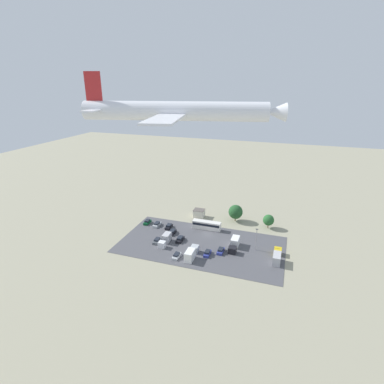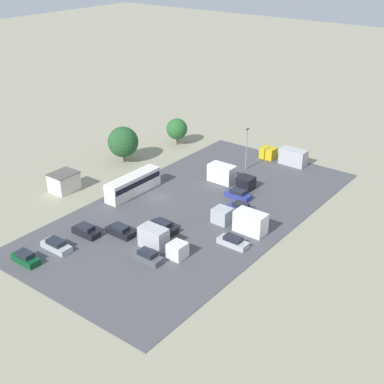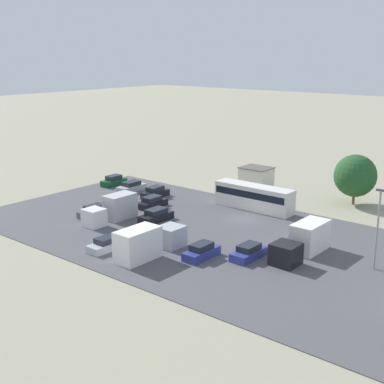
# 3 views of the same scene
# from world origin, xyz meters

# --- Properties ---
(ground_plane) EXTENTS (400.00, 400.00, 0.00)m
(ground_plane) POSITION_xyz_m (0.00, 0.00, 0.00)
(ground_plane) COLOR gray
(parking_lot_surface) EXTENTS (58.25, 30.65, 0.08)m
(parking_lot_surface) POSITION_xyz_m (0.00, 8.02, 0.04)
(parking_lot_surface) COLOR #4C4C51
(parking_lot_surface) RESTS_ON ground
(shed_building) EXTENTS (4.67, 3.91, 3.29)m
(shed_building) POSITION_xyz_m (7.83, -14.56, 1.65)
(shed_building) COLOR silver
(shed_building) RESTS_ON ground
(bus) EXTENTS (11.27, 2.62, 3.32)m
(bus) POSITION_xyz_m (1.47, -4.23, 1.87)
(bus) COLOR silver
(bus) RESTS_ON ground
(parked_car_0) EXTENTS (1.86, 4.37, 1.62)m
(parked_car_0) POSITION_xyz_m (16.00, -0.18, 0.75)
(parked_car_0) COLOR black
(parked_car_0) RESTS_ON ground
(parked_car_1) EXTENTS (1.96, 4.70, 1.59)m
(parked_car_1) POSITION_xyz_m (8.11, 7.97, 0.74)
(parked_car_1) COLOR black
(parked_car_1) RESTS_ON ground
(parked_car_2) EXTENTS (1.78, 4.40, 1.56)m
(parked_car_2) POSITION_xyz_m (-4.06, 13.99, 0.73)
(parked_car_2) COLOR navy
(parked_car_2) RESTS_ON ground
(parked_car_3) EXTENTS (1.93, 4.73, 1.51)m
(parked_car_3) POSITION_xyz_m (21.29, -0.50, 0.71)
(parked_car_3) COLOR #ADB2B7
(parked_car_3) RESTS_ON ground
(parked_car_4) EXTENTS (1.93, 4.52, 1.49)m
(parked_car_4) POSITION_xyz_m (12.86, 3.76, 0.70)
(parked_car_4) COLOR black
(parked_car_4) RESTS_ON ground
(parked_car_5) EXTENTS (1.77, 4.26, 1.63)m
(parked_car_5) POSITION_xyz_m (25.99, -1.16, 0.76)
(parked_car_5) COLOR #0C4723
(parked_car_5) RESTS_ON ground
(parked_car_6) EXTENTS (1.89, 4.46, 1.50)m
(parked_car_6) POSITION_xyz_m (-7.91, 10.97, 0.71)
(parked_car_6) COLOR navy
(parked_car_6) RESTS_ON ground
(parked_car_7) EXTENTS (1.84, 4.54, 1.43)m
(parked_car_7) POSITION_xyz_m (5.25, 18.67, 0.67)
(parked_car_7) COLOR #ADB2B7
(parked_car_7) RESTS_ON ground
(parked_car_8) EXTENTS (1.85, 4.47, 1.52)m
(parked_car_8) POSITION_xyz_m (15.61, 11.63, 0.71)
(parked_car_8) COLOR #4C5156
(parked_car_8) RESTS_ON ground
(parked_truck_0) EXTENTS (2.44, 9.43, 3.08)m
(parked_truck_0) POSITION_xyz_m (-26.45, 9.89, 1.49)
(parked_truck_0) COLOR gold
(parked_truck_0) RESTS_ON ground
(parked_truck_1) EXTENTS (2.52, 8.78, 3.30)m
(parked_truck_1) POSITION_xyz_m (0.58, 17.19, 1.59)
(parked_truck_1) COLOR #ADB2B7
(parked_truck_1) RESTS_ON ground
(parked_truck_2) EXTENTS (2.59, 8.76, 3.18)m
(parked_truck_2) POSITION_xyz_m (-11.71, 6.44, 1.53)
(parked_truck_2) COLOR black
(parked_truck_2) RESTS_ON ground
(parked_truck_3) EXTENTS (2.36, 7.48, 3.13)m
(parked_truck_3) POSITION_xyz_m (12.49, 11.24, 1.51)
(parked_truck_3) COLOR silver
(parked_truck_3) RESTS_ON ground
(tree_near_shed) EXTENTS (5.91, 5.91, 7.07)m
(tree_near_shed) POSITION_xyz_m (-7.82, -15.42, 4.11)
(tree_near_shed) COLOR brown
(tree_near_shed) RESTS_ON ground
(tree_apron_mid) EXTENTS (4.40, 4.40, 5.64)m
(tree_apron_mid) POSITION_xyz_m (-21.48, -13.18, 3.43)
(tree_apron_mid) COLOR brown
(tree_apron_mid) RESTS_ON ground
(light_pole_lot_centre) EXTENTS (0.90, 0.28, 8.11)m
(light_pole_lot_centre) POSITION_xyz_m (-18.99, 5.47, 4.56)
(light_pole_lot_centre) COLOR gray
(light_pole_lot_centre) RESTS_ON ground
(airplane) EXTENTS (36.48, 30.62, 8.47)m
(airplane) POSITION_xyz_m (-7.33, 46.51, 49.91)
(airplane) COLOR white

